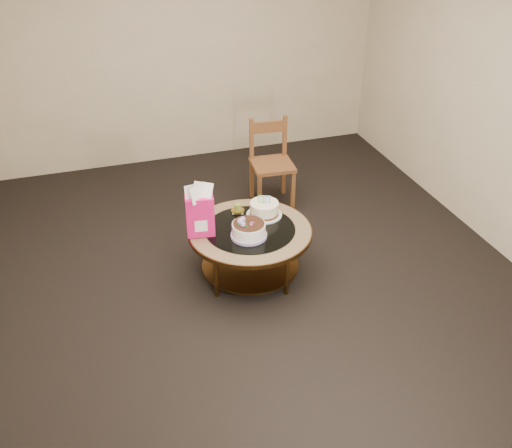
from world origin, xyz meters
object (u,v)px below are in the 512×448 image
object	(u,v)px
decorated_cake	(249,231)
cream_cake	(264,209)
coffee_table	(250,237)
gift_bag	(200,211)
dining_chair	(271,162)

from	to	relation	value
decorated_cake	cream_cake	distance (m)	0.35
coffee_table	cream_cake	size ratio (longest dim) A/B	3.40
gift_bag	cream_cake	bearing A→B (deg)	20.69
decorated_cake	cream_cake	xyz separation A→B (m)	(0.22, 0.27, 0.00)
gift_bag	dining_chair	world-z (taller)	gift_bag
coffee_table	decorated_cake	world-z (taller)	decorated_cake
coffee_table	dining_chair	size ratio (longest dim) A/B	1.17
coffee_table	gift_bag	world-z (taller)	gift_bag
cream_cake	dining_chair	world-z (taller)	dining_chair
cream_cake	gift_bag	size ratio (longest dim) A/B	0.68
decorated_cake	coffee_table	bearing A→B (deg)	66.69
gift_bag	decorated_cake	bearing A→B (deg)	-14.67
gift_bag	dining_chair	xyz separation A→B (m)	(0.98, 1.10, -0.23)
cream_cake	gift_bag	bearing A→B (deg)	-143.67
decorated_cake	cream_cake	bearing A→B (deg)	50.80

